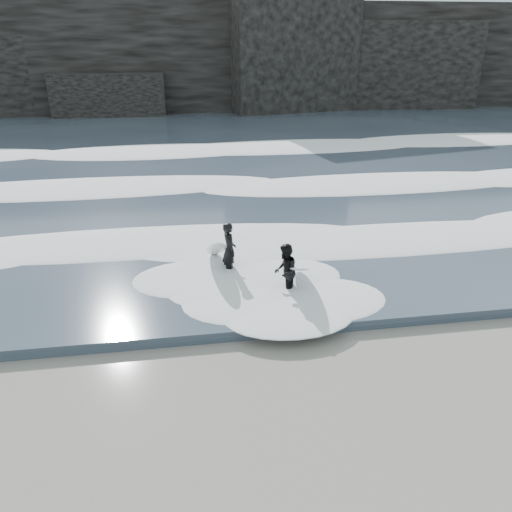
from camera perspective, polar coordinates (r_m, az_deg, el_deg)
The scene contains 8 objects.
ground at distance 10.40m, azimuth 5.40°, elevation -18.37°, with size 120.00×120.00×0.00m, color #876C57.
sea at distance 37.12m, azimuth -5.62°, elevation 13.09°, with size 90.00×52.00×0.30m, color #344050.
headland at distance 53.51m, azimuth -7.11°, elevation 21.51°, with size 70.00×9.00×10.00m, color black.
foam_near at distance 17.82m, azimuth -1.47°, elevation 2.17°, with size 60.00×3.20×0.20m, color white.
foam_mid at distance 24.42m, azimuth -3.65°, elevation 8.19°, with size 60.00×4.00×0.24m, color white.
foam_far at distance 33.15m, azimuth -5.18°, elevation 12.36°, with size 60.00×4.80×0.30m, color white.
surfer_left at distance 15.49m, azimuth -3.46°, elevation 0.72°, with size 0.98×2.05×1.78m.
surfer_right at distance 14.24m, azimuth 3.60°, elevation -1.74°, with size 1.34×2.15×1.65m.
Camera 1 is at (-2.10, -7.43, 6.96)m, focal length 35.00 mm.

